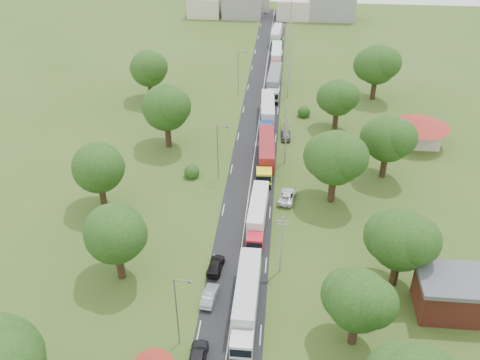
# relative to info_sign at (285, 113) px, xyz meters

# --- Properties ---
(ground) EXTENTS (260.00, 260.00, 0.00)m
(ground) POSITION_rel_info_sign_xyz_m (-5.20, -35.00, -3.00)
(ground) COLOR #314B19
(ground) RESTS_ON ground
(road) EXTENTS (8.00, 200.00, 0.04)m
(road) POSITION_rel_info_sign_xyz_m (-5.20, -15.00, -3.00)
(road) COLOR black
(road) RESTS_ON ground
(info_sign) EXTENTS (0.12, 3.10, 4.10)m
(info_sign) POSITION_rel_info_sign_xyz_m (0.00, 0.00, 0.00)
(info_sign) COLOR slate
(info_sign) RESTS_ON ground
(pole_1) EXTENTS (1.60, 0.24, 9.00)m
(pole_1) POSITION_rel_info_sign_xyz_m (0.30, -42.00, 1.68)
(pole_1) COLOR gray
(pole_1) RESTS_ON ground
(pole_2) EXTENTS (1.60, 0.24, 9.00)m
(pole_2) POSITION_rel_info_sign_xyz_m (0.30, -14.00, 1.68)
(pole_2) COLOR gray
(pole_2) RESTS_ON ground
(pole_3) EXTENTS (1.60, 0.24, 9.00)m
(pole_3) POSITION_rel_info_sign_xyz_m (0.30, 14.00, 1.68)
(pole_3) COLOR gray
(pole_3) RESTS_ON ground
(pole_4) EXTENTS (1.60, 0.24, 9.00)m
(pole_4) POSITION_rel_info_sign_xyz_m (0.30, 42.00, 1.68)
(pole_4) COLOR gray
(pole_4) RESTS_ON ground
(pole_5) EXTENTS (1.60, 0.24, 9.00)m
(pole_5) POSITION_rel_info_sign_xyz_m (0.30, 70.00, 1.68)
(pole_5) COLOR gray
(pole_5) RESTS_ON ground
(lamp_0) EXTENTS (2.03, 0.22, 10.00)m
(lamp_0) POSITION_rel_info_sign_xyz_m (-10.55, -55.00, 2.55)
(lamp_0) COLOR slate
(lamp_0) RESTS_ON ground
(lamp_1) EXTENTS (2.03, 0.22, 10.00)m
(lamp_1) POSITION_rel_info_sign_xyz_m (-10.55, -20.00, 2.55)
(lamp_1) COLOR slate
(lamp_1) RESTS_ON ground
(lamp_2) EXTENTS (2.03, 0.22, 10.00)m
(lamp_2) POSITION_rel_info_sign_xyz_m (-10.55, 15.00, 2.55)
(lamp_2) COLOR slate
(lamp_2) RESTS_ON ground
(tree_2) EXTENTS (8.00, 8.00, 10.10)m
(tree_2) POSITION_rel_info_sign_xyz_m (8.79, -52.86, 3.59)
(tree_2) COLOR #382616
(tree_2) RESTS_ON ground
(tree_3) EXTENTS (8.80, 8.80, 11.07)m
(tree_3) POSITION_rel_info_sign_xyz_m (14.79, -42.84, 4.22)
(tree_3) COLOR #382616
(tree_3) RESTS_ON ground
(tree_4) EXTENTS (9.60, 9.60, 12.05)m
(tree_4) POSITION_rel_info_sign_xyz_m (7.79, -24.83, 4.85)
(tree_4) COLOR #382616
(tree_4) RESTS_ON ground
(tree_5) EXTENTS (8.80, 8.80, 11.07)m
(tree_5) POSITION_rel_info_sign_xyz_m (16.79, -16.84, 4.22)
(tree_5) COLOR #382616
(tree_5) RESTS_ON ground
(tree_6) EXTENTS (8.00, 8.00, 10.10)m
(tree_6) POSITION_rel_info_sign_xyz_m (9.79, 0.14, 3.59)
(tree_6) COLOR #382616
(tree_6) RESTS_ON ground
(tree_7) EXTENTS (9.60, 9.60, 12.05)m
(tree_7) POSITION_rel_info_sign_xyz_m (18.79, 15.17, 4.85)
(tree_7) COLOR #382616
(tree_7) RESTS_ON ground
(tree_10) EXTENTS (8.80, 8.80, 11.07)m
(tree_10) POSITION_rel_info_sign_xyz_m (-20.21, -44.84, 4.22)
(tree_10) COLOR #382616
(tree_10) RESTS_ON ground
(tree_11) EXTENTS (8.80, 8.80, 11.07)m
(tree_11) POSITION_rel_info_sign_xyz_m (-27.21, -29.84, 4.22)
(tree_11) COLOR #382616
(tree_11) RESTS_ON ground
(tree_12) EXTENTS (9.60, 9.60, 12.05)m
(tree_12) POSITION_rel_info_sign_xyz_m (-21.21, -9.83, 4.85)
(tree_12) COLOR #382616
(tree_12) RESTS_ON ground
(tree_13) EXTENTS (8.80, 8.80, 11.07)m
(tree_13) POSITION_rel_info_sign_xyz_m (-29.21, 10.16, 4.22)
(tree_13) COLOR #382616
(tree_13) RESTS_ON ground
(house_brick) EXTENTS (8.60, 6.60, 5.20)m
(house_brick) POSITION_rel_info_sign_xyz_m (20.80, -47.00, -0.35)
(house_brick) COLOR maroon
(house_brick) RESTS_ON ground
(house_cream) EXTENTS (10.08, 10.08, 5.80)m
(house_cream) POSITION_rel_info_sign_xyz_m (24.80, -5.00, 0.64)
(house_cream) COLOR beige
(house_cream) RESTS_ON ground
(distant_town) EXTENTS (52.00, 8.00, 8.00)m
(distant_town) POSITION_rel_info_sign_xyz_m (-4.52, 75.00, 0.49)
(distant_town) COLOR gray
(distant_town) RESTS_ON ground
(truck_0) EXTENTS (2.66, 15.06, 4.18)m
(truck_0) POSITION_rel_info_sign_xyz_m (-3.52, -49.71, -0.79)
(truck_0) COLOR silver
(truck_0) RESTS_ON ground
(truck_1) EXTENTS (2.65, 13.52, 3.74)m
(truck_1) POSITION_rel_info_sign_xyz_m (-3.32, -32.37, -1.02)
(truck_1) COLOR red
(truck_1) RESTS_ON ground
(truck_2) EXTENTS (3.30, 15.28, 4.22)m
(truck_2) POSITION_rel_info_sign_xyz_m (-2.96, -15.08, -0.76)
(truck_2) COLOR yellow
(truck_2) RESTS_ON ground
(truck_3) EXTENTS (3.18, 14.97, 4.14)m
(truck_3) POSITION_rel_info_sign_xyz_m (-3.55, 1.57, -0.81)
(truck_3) COLOR navy
(truck_3) RESTS_ON ground
(truck_4) EXTENTS (3.05, 15.18, 4.20)m
(truck_4) POSITION_rel_info_sign_xyz_m (-2.85, 17.37, -0.78)
(truck_4) COLOR #B2B2B2
(truck_4) RESTS_ON ground
(truck_5) EXTENTS (2.55, 14.06, 3.90)m
(truck_5) POSITION_rel_info_sign_xyz_m (-2.92, 34.29, -0.93)
(truck_5) COLOR #A62F19
(truck_5) RESTS_ON ground
(truck_6) EXTENTS (2.98, 13.55, 3.74)m
(truck_6) POSITION_rel_info_sign_xyz_m (-3.51, 50.76, -1.02)
(truck_6) COLOR #276933
(truck_6) RESTS_ON ground
(car_lane_front) EXTENTS (1.99, 4.88, 1.66)m
(car_lane_front) POSITION_rel_info_sign_xyz_m (-8.20, -57.30, -2.17)
(car_lane_front) COLOR black
(car_lane_front) RESTS_ON ground
(car_lane_mid) EXTENTS (2.00, 4.55, 1.45)m
(car_lane_mid) POSITION_rel_info_sign_xyz_m (-8.20, -48.00, -2.27)
(car_lane_mid) COLOR gray
(car_lane_mid) RESTS_ON ground
(car_lane_rear) EXTENTS (2.28, 4.79, 1.35)m
(car_lane_rear) POSITION_rel_info_sign_xyz_m (-8.20, -42.42, -2.33)
(car_lane_rear) COLOR black
(car_lane_rear) RESTS_ON ground
(car_verge_near) EXTENTS (3.17, 5.46, 1.43)m
(car_verge_near) POSITION_rel_info_sign_xyz_m (0.91, -25.43, -2.29)
(car_verge_near) COLOR white
(car_verge_near) RESTS_ON ground
(car_verge_far) EXTENTS (1.99, 4.50, 1.50)m
(car_verge_far) POSITION_rel_info_sign_xyz_m (0.30, -4.77, -2.25)
(car_verge_far) COLOR #5A5E62
(car_verge_far) RESTS_ON ground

